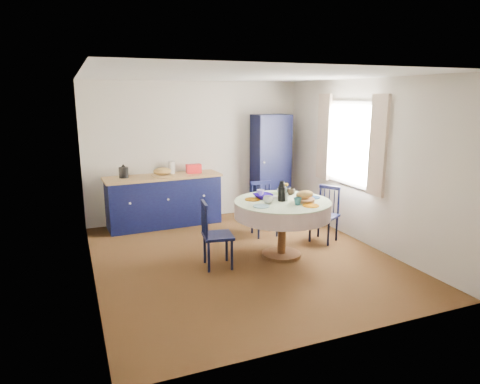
# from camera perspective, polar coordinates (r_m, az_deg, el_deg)

# --- Properties ---
(floor) EXTENTS (4.50, 4.50, 0.00)m
(floor) POSITION_cam_1_polar(r_m,az_deg,el_deg) (6.15, 0.31, -8.72)
(floor) COLOR black
(floor) RESTS_ON ground
(ceiling) EXTENTS (4.50, 4.50, 0.00)m
(ceiling) POSITION_cam_1_polar(r_m,az_deg,el_deg) (5.72, 0.34, 15.26)
(ceiling) COLOR white
(ceiling) RESTS_ON wall_back
(wall_back) EXTENTS (4.00, 0.02, 2.50)m
(wall_back) POSITION_cam_1_polar(r_m,az_deg,el_deg) (7.91, -5.88, 5.45)
(wall_back) COLOR beige
(wall_back) RESTS_ON floor
(wall_left) EXTENTS (0.02, 4.50, 2.50)m
(wall_left) POSITION_cam_1_polar(r_m,az_deg,el_deg) (5.39, -19.77, 1.28)
(wall_left) COLOR beige
(wall_left) RESTS_ON floor
(wall_right) EXTENTS (0.02, 4.50, 2.50)m
(wall_right) POSITION_cam_1_polar(r_m,az_deg,el_deg) (6.81, 16.14, 3.82)
(wall_right) COLOR beige
(wall_right) RESTS_ON floor
(window) EXTENTS (0.10, 1.74, 1.45)m
(window) POSITION_cam_1_polar(r_m,az_deg,el_deg) (6.98, 14.46, 6.40)
(window) COLOR white
(window) RESTS_ON wall_right
(kitchen_counter) EXTENTS (2.02, 0.72, 1.13)m
(kitchen_counter) POSITION_cam_1_polar(r_m,az_deg,el_deg) (7.62, -10.11, -1.01)
(kitchen_counter) COLOR black
(kitchen_counter) RESTS_ON floor
(pantry_cabinet) EXTENTS (0.67, 0.50, 1.90)m
(pantry_cabinet) POSITION_cam_1_polar(r_m,az_deg,el_deg) (8.22, 4.09, 3.65)
(pantry_cabinet) COLOR black
(pantry_cabinet) RESTS_ON floor
(dining_table) EXTENTS (1.35, 1.35, 1.10)m
(dining_table) POSITION_cam_1_polar(r_m,az_deg,el_deg) (6.02, 5.72, -2.33)
(dining_table) COLOR #4F2E16
(dining_table) RESTS_ON floor
(chair_left) EXTENTS (0.44, 0.45, 0.90)m
(chair_left) POSITION_cam_1_polar(r_m,az_deg,el_deg) (5.69, -3.37, -5.64)
(chair_left) COLOR black
(chair_left) RESTS_ON floor
(chair_far) EXTENTS (0.41, 0.39, 0.87)m
(chair_far) POSITION_cam_1_polar(r_m,az_deg,el_deg) (7.01, 3.16, -2.20)
(chair_far) COLOR black
(chair_far) RESTS_ON floor
(chair_right) EXTENTS (0.52, 0.52, 0.87)m
(chair_right) POSITION_cam_1_polar(r_m,az_deg,el_deg) (6.83, 11.28, -2.85)
(chair_right) COLOR black
(chair_right) RESTS_ON floor
(mug_a) EXTENTS (0.13, 0.13, 0.10)m
(mug_a) POSITION_cam_1_polar(r_m,az_deg,el_deg) (5.82, 3.75, -1.02)
(mug_a) COLOR silver
(mug_a) RESTS_ON dining_table
(mug_b) EXTENTS (0.11, 0.11, 0.10)m
(mug_b) POSITION_cam_1_polar(r_m,az_deg,el_deg) (5.77, 7.68, -1.23)
(mug_b) COLOR #26606D
(mug_b) RESTS_ON dining_table
(mug_c) EXTENTS (0.12, 0.12, 0.10)m
(mug_c) POSITION_cam_1_polar(r_m,az_deg,el_deg) (6.35, 6.80, 0.06)
(mug_c) COLOR black
(mug_c) RESTS_ON dining_table
(mug_d) EXTENTS (0.11, 0.11, 0.10)m
(mug_d) POSITION_cam_1_polar(r_m,az_deg,el_deg) (6.20, 2.76, -0.15)
(mug_d) COLOR silver
(mug_d) RESTS_ON dining_table
(cobalt_bowl) EXTENTS (0.27, 0.27, 0.07)m
(cobalt_bowl) POSITION_cam_1_polar(r_m,az_deg,el_deg) (6.09, 3.08, -0.56)
(cobalt_bowl) COLOR #1A087A
(cobalt_bowl) RESTS_ON dining_table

